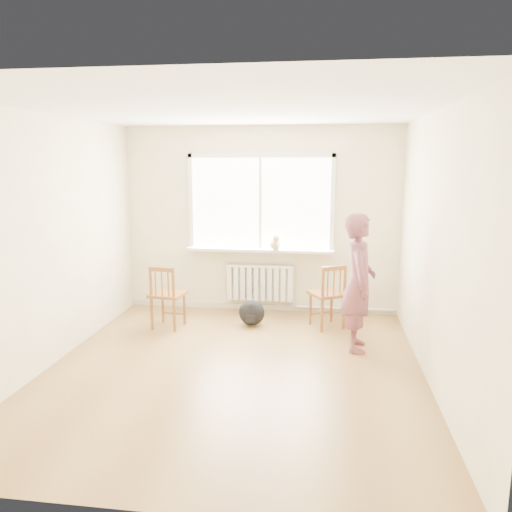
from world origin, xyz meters
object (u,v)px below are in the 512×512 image
(cat, at_px, (275,243))
(person, at_px, (359,283))
(chair_left, at_px, (166,297))
(chair_right, at_px, (329,296))
(backpack, at_px, (252,313))

(cat, bearing_deg, person, -59.85)
(chair_left, relative_size, chair_right, 0.98)
(person, bearing_deg, chair_right, 24.48)
(person, bearing_deg, cat, 41.31)
(chair_left, distance_m, person, 2.53)
(cat, height_order, backpack, cat)
(chair_left, height_order, backpack, chair_left)
(person, distance_m, backpack, 1.65)
(cat, relative_size, backpack, 1.05)
(backpack, bearing_deg, cat, 64.89)
(chair_left, bearing_deg, chair_right, -164.04)
(chair_right, xyz_separation_m, backpack, (-1.03, -0.03, -0.26))
(backpack, bearing_deg, chair_right, 1.59)
(person, xyz_separation_m, backpack, (-1.36, 0.68, -0.63))
(chair_left, relative_size, cat, 2.34)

